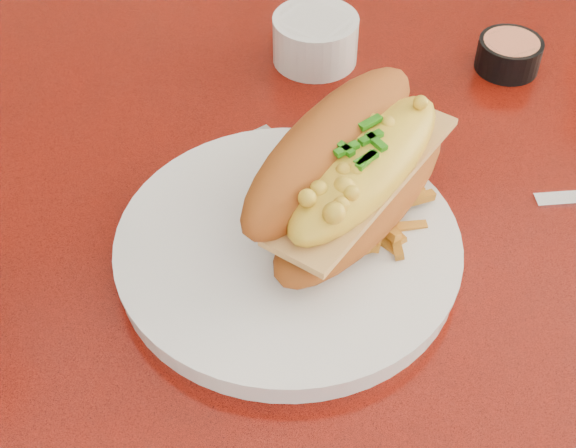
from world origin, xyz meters
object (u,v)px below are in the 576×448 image
object	(u,v)px
booth_bench_far	(217,78)
fork	(309,175)
diner_table	(370,259)
gravy_ramekin	(315,38)
mac_hoagie	(353,169)
sauce_cup_right	(509,53)
dinner_plate	(288,248)

from	to	relation	value
booth_bench_far	fork	distance (m)	0.99
diner_table	booth_bench_far	size ratio (longest dim) A/B	1.03
diner_table	gravy_ramekin	size ratio (longest dim) A/B	11.27
fork	gravy_ramekin	world-z (taller)	gravy_ramekin
diner_table	booth_bench_far	bearing A→B (deg)	90.00
booth_bench_far	mac_hoagie	bearing A→B (deg)	-94.22
booth_bench_far	sauce_cup_right	distance (m)	0.90
diner_table	mac_hoagie	world-z (taller)	mac_hoagie
sauce_cup_right	diner_table	bearing A→B (deg)	-154.59
booth_bench_far	gravy_ramekin	size ratio (longest dim) A/B	11.00
diner_table	fork	distance (m)	0.20
mac_hoagie	sauce_cup_right	bearing A→B (deg)	-3.29
mac_hoagie	booth_bench_far	bearing A→B (deg)	47.59
diner_table	dinner_plate	distance (m)	0.24
diner_table	gravy_ramekin	bearing A→B (deg)	96.04
diner_table	sauce_cup_right	size ratio (longest dim) A/B	15.69
gravy_ramekin	sauce_cup_right	distance (m)	0.20
fork	gravy_ramekin	distance (m)	0.21
diner_table	mac_hoagie	size ratio (longest dim) A/B	4.85
fork	booth_bench_far	bearing A→B (deg)	-25.47
diner_table	mac_hoagie	xyz separation A→B (m)	(-0.07, -0.08, 0.23)
dinner_plate	sauce_cup_right	bearing A→B (deg)	32.08
booth_bench_far	mac_hoagie	distance (m)	1.05
dinner_plate	fork	bearing A→B (deg)	59.44
dinner_plate	sauce_cup_right	distance (m)	0.35
dinner_plate	sauce_cup_right	xyz separation A→B (m)	(0.30, 0.19, 0.01)
diner_table	gravy_ramekin	distance (m)	0.25
diner_table	sauce_cup_right	xyz separation A→B (m)	(0.17, 0.08, 0.18)
diner_table	fork	size ratio (longest dim) A/B	7.65
diner_table	dinner_plate	size ratio (longest dim) A/B	3.32
sauce_cup_right	dinner_plate	bearing A→B (deg)	-147.92
mac_hoagie	diner_table	bearing A→B (deg)	13.79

